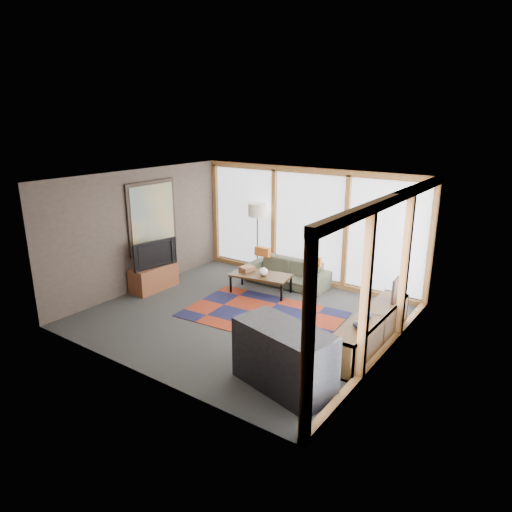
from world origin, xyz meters
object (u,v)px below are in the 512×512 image
Objects in this scene: coffee_table at (261,284)px; bar_counter at (284,358)px; floor_lamp at (257,239)px; sofa at (287,273)px; bookshelf at (371,331)px; tv_console at (154,277)px; television at (153,253)px.

bar_counter is at bearing -50.32° from coffee_table.
sofa is at bearing -12.88° from floor_lamp.
floor_lamp is 0.72× the size of bookshelf.
coffee_table is (-0.18, -0.77, -0.07)m from sofa.
floor_lamp is at bearing 128.44° from coffee_table.
bookshelf is at bearing -33.93° from sofa.
floor_lamp is at bearing 166.18° from sofa.
tv_console is at bearing -120.36° from floor_lamp.
tv_console reaches higher than coffee_table.
floor_lamp is 1.67× the size of television.
tv_console is (-2.23, -1.93, -0.01)m from sofa.
television is at bearing -34.53° from tv_console.
bar_counter reaches higher than sofa.
floor_lamp is 1.42m from coffee_table.
floor_lamp is 2.50m from television.
sofa is 4.12m from bar_counter.
sofa is at bearing -37.17° from television.
bookshelf is at bearing -18.73° from coffee_table.
television is (0.05, -0.03, 0.57)m from tv_console.
coffee_table is 1.21× the size of television.
coffee_table is at bearing 142.75° from bar_counter.
bar_counter is (2.11, -3.53, 0.18)m from sofa.
television reaches higher than tv_console.
coffee_table is at bearing 29.62° from tv_console.
coffee_table is 3.60m from bar_counter.
floor_lamp is at bearing 151.74° from bookshelf.
floor_lamp is at bearing -18.21° from television.
television is at bearing 172.96° from bar_counter.
tv_console is (-2.04, -1.16, 0.06)m from coffee_table.
floor_lamp is 1.60× the size of tv_console.
bookshelf reaches higher than sofa.
sofa is at bearing 76.69° from coffee_table.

